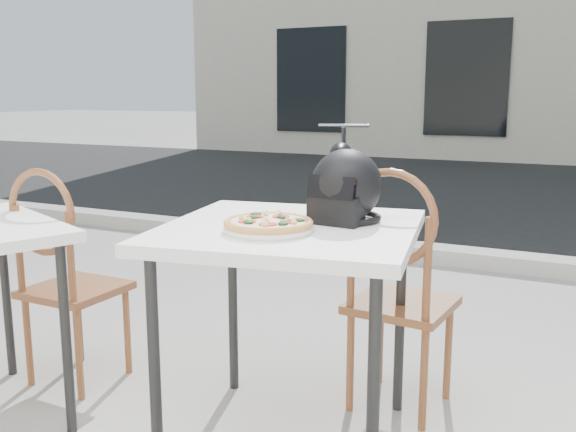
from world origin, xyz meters
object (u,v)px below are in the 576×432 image
at_px(plate, 268,229).
at_px(cafe_chair_side, 62,266).
at_px(cafe_table_main, 290,246).
at_px(helmet, 345,189).
at_px(pizza, 268,223).
at_px(cafe_chair_main, 396,279).
at_px(motorcycle, 339,184).

distance_m(plate, cafe_chair_side, 1.14).
height_order(cafe_table_main, helmet, helmet).
bearing_deg(cafe_chair_side, pizza, 174.66).
xyz_separation_m(pizza, cafe_chair_main, (0.30, 0.53, -0.30)).
distance_m(cafe_table_main, pizza, 0.17).
relative_size(cafe_chair_main, motorcycle, 0.53).
height_order(cafe_chair_main, cafe_chair_side, cafe_chair_main).
bearing_deg(cafe_chair_main, helmet, 66.08).
height_order(helmet, cafe_chair_main, helmet).
bearing_deg(cafe_table_main, motorcycle, 108.90).
xyz_separation_m(helmet, motorcycle, (-1.43, 3.60, -0.52)).
relative_size(pizza, cafe_chair_side, 0.32).
bearing_deg(cafe_chair_side, helmet, -171.40).
bearing_deg(plate, cafe_table_main, 82.88).
distance_m(cafe_chair_side, motorcycle, 3.76).
bearing_deg(cafe_chair_main, cafe_table_main, 59.32).
bearing_deg(plate, cafe_chair_side, 173.44).
bearing_deg(cafe_chair_side, motorcycle, -86.11).
relative_size(plate, cafe_chair_main, 0.31).
bearing_deg(cafe_chair_main, cafe_chair_side, 21.07).
bearing_deg(helmet, cafe_chair_main, 66.92).
distance_m(plate, helmet, 0.35).
height_order(pizza, helmet, helmet).
height_order(pizza, cafe_chair_main, cafe_chair_main).
distance_m(cafe_table_main, helmet, 0.29).
distance_m(pizza, helmet, 0.34).
bearing_deg(plate, pizza, 69.82).
xyz_separation_m(cafe_chair_main, cafe_chair_side, (-1.39, -0.40, -0.02)).
bearing_deg(motorcycle, cafe_table_main, -88.10).
height_order(pizza, cafe_chair_side, cafe_chair_side).
distance_m(cafe_chair_main, cafe_chair_side, 1.45).
relative_size(cafe_table_main, cafe_chair_side, 1.02).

